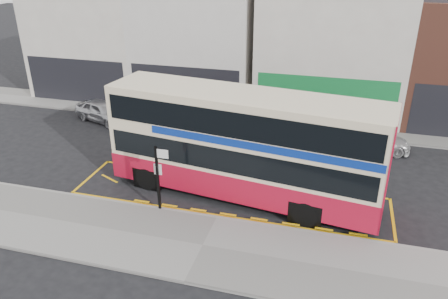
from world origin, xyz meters
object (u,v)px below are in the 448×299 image
(street_tree_left, at_px, (54,35))
(street_tree_right, at_px, (330,69))
(double_decker_bus, at_px, (244,144))
(car_grey, at_px, (239,126))
(car_silver, at_px, (103,111))
(car_white, at_px, (370,140))
(bus_stop_post, at_px, (159,172))

(street_tree_left, bearing_deg, street_tree_right, -0.39)
(double_decker_bus, height_order, street_tree_right, street_tree_right)
(double_decker_bus, xyz_separation_m, street_tree_left, (-16.34, 10.50, 1.98))
(double_decker_bus, relative_size, street_tree_right, 2.48)
(double_decker_bus, relative_size, car_grey, 2.98)
(car_silver, xyz_separation_m, street_tree_right, (13.70, 3.82, 2.69))
(double_decker_bus, height_order, street_tree_left, street_tree_left)
(car_grey, bearing_deg, car_white, -77.81)
(double_decker_bus, bearing_deg, street_tree_left, 155.16)
(street_tree_right, bearing_deg, car_white, -56.88)
(car_silver, distance_m, street_tree_left, 7.85)
(double_decker_bus, distance_m, street_tree_left, 19.52)
(bus_stop_post, xyz_separation_m, car_grey, (1.29, 8.69, -1.22))
(street_tree_right, bearing_deg, double_decker_bus, -105.94)
(bus_stop_post, xyz_separation_m, car_silver, (-7.68, 8.79, -1.22))
(car_silver, bearing_deg, street_tree_right, -55.13)
(car_white, bearing_deg, street_tree_right, 24.40)
(double_decker_bus, bearing_deg, car_white, 56.71)
(car_silver, xyz_separation_m, street_tree_left, (-5.60, 3.95, 3.82))
(car_silver, relative_size, street_tree_left, 0.60)
(car_silver, distance_m, car_white, 16.31)
(car_grey, xyz_separation_m, street_tree_right, (4.72, 3.92, 2.68))
(car_silver, bearing_deg, bus_stop_post, -119.56)
(car_white, height_order, street_tree_left, street_tree_left)
(car_grey, bearing_deg, street_tree_left, 87.24)
(street_tree_left, bearing_deg, car_grey, -15.55)
(double_decker_bus, relative_size, car_white, 2.85)
(street_tree_right, bearing_deg, car_silver, -164.41)
(car_white, bearing_deg, car_silver, 80.65)
(car_silver, bearing_deg, car_white, -71.35)
(car_silver, distance_m, street_tree_right, 14.47)
(car_grey, xyz_separation_m, street_tree_left, (-14.58, 4.06, 3.82))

